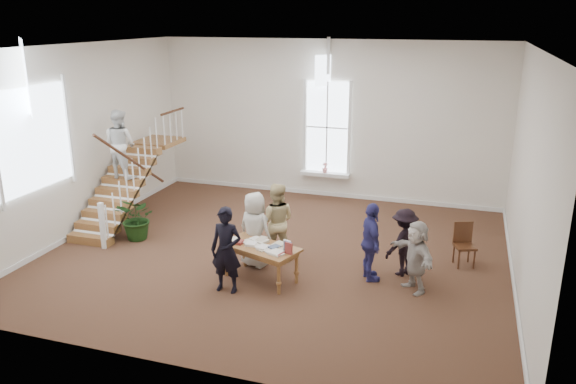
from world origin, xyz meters
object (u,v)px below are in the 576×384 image
(elderly_woman, at_px, (255,230))
(person_yellow, at_px, (276,221))
(woman_cluster_a, at_px, (371,242))
(woman_cluster_b, at_px, (404,242))
(floor_plant, at_px, (138,218))
(police_officer, at_px, (226,250))
(side_chair, at_px, (464,242))
(library_table, at_px, (261,250))
(woman_cluster_c, at_px, (416,256))

(elderly_woman, bearing_deg, person_yellow, -104.52)
(person_yellow, distance_m, woman_cluster_a, 2.18)
(woman_cluster_b, distance_m, floor_plant, 6.21)
(person_yellow, bearing_deg, woman_cluster_a, 157.98)
(woman_cluster_b, bearing_deg, woman_cluster_a, -16.07)
(police_officer, distance_m, woman_cluster_a, 2.86)
(police_officer, relative_size, person_yellow, 0.99)
(police_officer, height_order, person_yellow, person_yellow)
(police_officer, height_order, side_chair, police_officer)
(woman_cluster_b, distance_m, side_chair, 1.48)
(library_table, relative_size, floor_plant, 1.62)
(woman_cluster_a, relative_size, woman_cluster_b, 1.14)
(woman_cluster_b, bearing_deg, floor_plant, -52.82)
(floor_plant, xyz_separation_m, side_chair, (7.37, 0.90, -0.01))
(woman_cluster_a, distance_m, woman_cluster_c, 0.93)
(woman_cluster_a, distance_m, floor_plant, 5.63)
(woman_cluster_a, relative_size, side_chair, 1.73)
(police_officer, bearing_deg, woman_cluster_b, 28.47)
(woman_cluster_c, bearing_deg, police_officer, -110.31)
(floor_plant, bearing_deg, police_officer, -29.82)
(library_table, relative_size, person_yellow, 1.01)
(woman_cluster_c, bearing_deg, woman_cluster_a, -140.86)
(person_yellow, bearing_deg, floor_plant, -10.76)
(woman_cluster_a, height_order, side_chair, woman_cluster_a)
(person_yellow, bearing_deg, woman_cluster_b, 169.75)
(library_table, distance_m, police_officer, 0.82)
(woman_cluster_b, relative_size, woman_cluster_c, 1.00)
(woman_cluster_b, bearing_deg, person_yellow, -52.53)
(police_officer, relative_size, elderly_woman, 1.04)
(police_officer, relative_size, side_chair, 1.81)
(library_table, distance_m, side_chair, 4.35)
(elderly_woman, height_order, person_yellow, person_yellow)
(elderly_woman, distance_m, woman_cluster_c, 3.35)
(woman_cluster_c, bearing_deg, side_chair, 112.35)
(woman_cluster_c, relative_size, floor_plant, 1.34)
(library_table, height_order, police_officer, police_officer)
(person_yellow, xyz_separation_m, woman_cluster_b, (2.74, 0.02, -0.15))
(side_chair, bearing_deg, floor_plant, 166.00)
(elderly_woman, height_order, woman_cluster_a, elderly_woman)
(police_officer, distance_m, woman_cluster_c, 3.62)
(police_officer, bearing_deg, side_chair, 30.79)
(side_chair, bearing_deg, elderly_woman, 177.55)
(floor_plant, height_order, side_chair, floor_plant)
(library_table, xyz_separation_m, woman_cluster_a, (2.08, 0.67, 0.16))
(elderly_woman, distance_m, woman_cluster_a, 2.44)
(woman_cluster_c, xyz_separation_m, side_chair, (0.87, 1.54, -0.19))
(police_officer, relative_size, woman_cluster_a, 1.05)
(floor_plant, bearing_deg, elderly_woman, -9.10)
(woman_cluster_a, xyz_separation_m, side_chair, (1.77, 1.34, -0.29))
(woman_cluster_a, distance_m, side_chair, 2.24)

